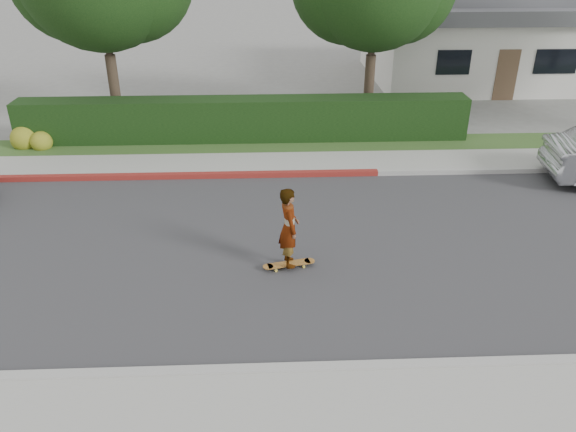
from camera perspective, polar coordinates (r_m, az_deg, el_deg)
name	(u,v)px	position (r m, az deg, el deg)	size (l,w,h in m)	color
ground	(367,245)	(13.06, 8.02, -2.96)	(120.00, 120.00, 0.00)	slate
road	(367,245)	(13.05, 8.02, -2.95)	(60.00, 8.00, 0.01)	#2D2D30
curb_near	(409,366)	(9.76, 12.17, -14.71)	(60.00, 0.20, 0.15)	#9E9E99
sidewalk_near	(423,409)	(9.15, 13.51, -18.49)	(60.00, 1.60, 0.12)	gray
curb_far	(344,173)	(16.65, 5.69, 4.35)	(60.00, 0.20, 0.15)	#9E9E99
curb_red_section	(173,176)	(16.71, -11.59, 4.01)	(12.00, 0.21, 0.15)	maroon
sidewalk_far	(340,162)	(17.48, 5.30, 5.45)	(60.00, 1.60, 0.12)	gray
planting_strip	(334,145)	(18.97, 4.70, 7.21)	(60.00, 1.60, 0.10)	#2D4C1E
hedge	(244,120)	(19.19, -4.49, 9.66)	(15.00, 1.00, 1.50)	black
flowering_shrub	(30,140)	(20.38, -24.73, 7.06)	(1.40, 1.00, 0.90)	#2D4C19
house	(481,33)	(29.31, 19.05, 17.15)	(10.60, 8.60, 4.30)	beige
skateboard	(289,264)	(12.05, 0.10, -4.90)	(1.16, 0.46, 0.11)	yellow
skateboarder	(289,227)	(11.60, 0.10, -1.15)	(0.64, 0.42, 1.76)	white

